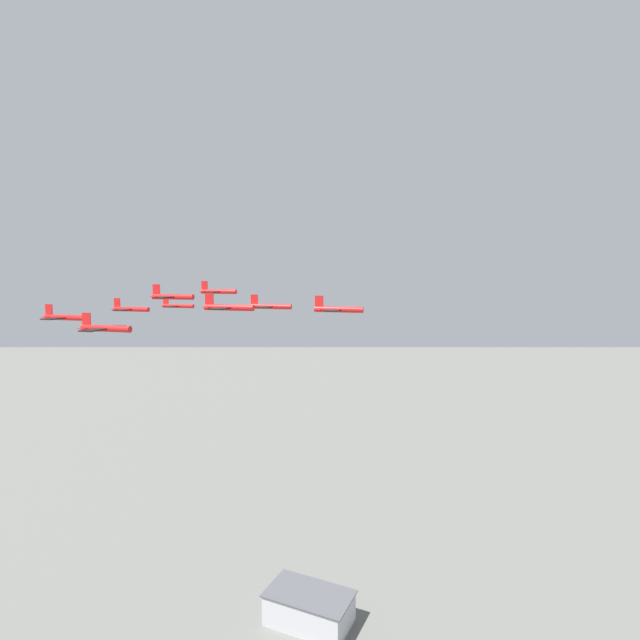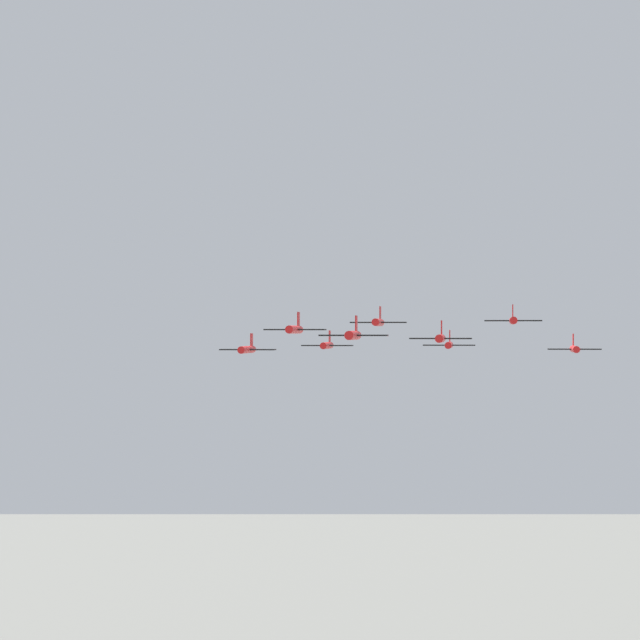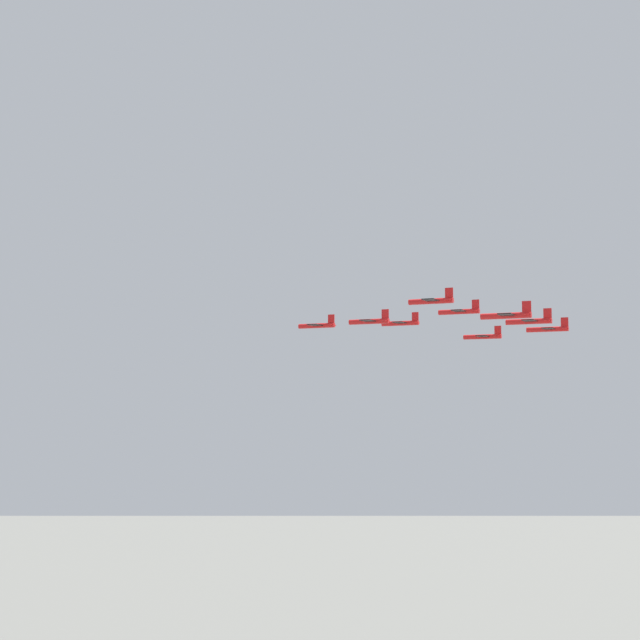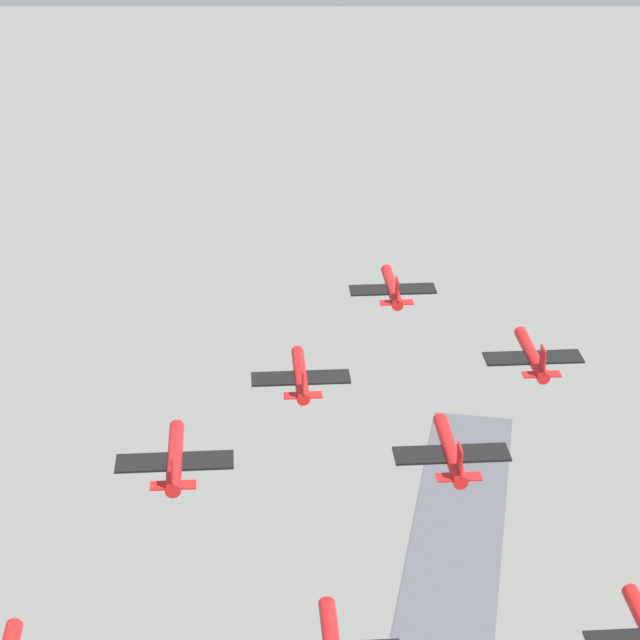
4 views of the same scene
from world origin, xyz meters
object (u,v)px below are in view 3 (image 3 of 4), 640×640
object	(u,v)px
jet_5	(484,337)
jet_7	(531,321)
jet_8	(549,329)
jet_6	(508,315)
jet_4	(461,311)
jet_3	(433,301)
jet_1	(371,321)
jet_0	(318,326)
jet_2	(402,323)

from	to	relation	value
jet_5	jet_7	world-z (taller)	jet_7
jet_8	jet_6	bearing A→B (deg)	-180.00
jet_4	jet_8	world-z (taller)	jet_4
jet_3	jet_6	distance (m)	20.72
jet_1	jet_6	distance (m)	40.49
jet_7	jet_8	xyz separation A→B (m)	(-3.39, 20.22, -0.09)
jet_4	jet_6	bearing A→B (deg)	-150.46
jet_5	jet_6	xyz separation A→B (m)	(25.66, -47.68, -0.07)
jet_1	jet_7	distance (m)	34.88
jet_5	jet_7	distance (m)	35.36
jet_0	jet_1	bearing A→B (deg)	-120.47
jet_0	jet_6	world-z (taller)	jet_0
jet_2	jet_7	size ratio (longest dim) A/B	1.00
jet_0	jet_2	distance (m)	20.23
jet_0	jet_1	distance (m)	20.23
jet_4	jet_1	bearing A→B (deg)	120.47
jet_6	jet_7	distance (m)	20.51
jet_7	jet_8	distance (m)	20.50
jet_3	jet_7	xyz separation A→B (m)	(15.50, 12.99, -3.91)
jet_4	jet_5	world-z (taller)	jet_4
jet_4	jet_6	distance (m)	35.61
jet_0	jet_6	xyz separation A→B (m)	(56.65, -21.70, -2.41)
jet_2	jet_7	distance (m)	40.52
jet_2	jet_7	world-z (taller)	jet_2
jet_3	jet_2	bearing A→B (deg)	29.54
jet_1	jet_4	xyz separation A→B (m)	(15.50, 12.99, 2.37)
jet_5	jet_2	bearing A→B (deg)	120.47
jet_1	jet_5	bearing A→B (deg)	-29.54
jet_2	jet_8	world-z (taller)	jet_2
jet_1	jet_3	size ratio (longest dim) A/B	1.00
jet_2	jet_8	distance (m)	34.96
jet_6	jet_8	distance (m)	41.01
jet_0	jet_4	world-z (taller)	jet_4
jet_3	jet_8	world-z (taller)	jet_3
jet_0	jet_8	world-z (taller)	jet_0
jet_0	jet_8	size ratio (longest dim) A/B	1.00
jet_4	jet_8	distance (m)	20.57
jet_0	jet_8	distance (m)	53.31
jet_6	jet_3	bearing A→B (deg)	59.53
jet_1	jet_2	world-z (taller)	jet_2
jet_8	jet_1	bearing A→B (deg)	120.47
jet_4	jet_7	size ratio (longest dim) A/B	1.00
jet_2	jet_6	distance (m)	53.91
jet_8	jet_7	bearing A→B (deg)	180.00
jet_4	jet_7	bearing A→B (deg)	-120.47
jet_6	jet_8	xyz separation A→B (m)	(-6.77, 40.44, 0.54)
jet_3	jet_5	xyz separation A→B (m)	(-6.77, 40.44, -4.47)
jet_3	jet_4	world-z (taller)	jet_3
jet_2	jet_5	bearing A→B (deg)	-59.53
jet_5	jet_8	size ratio (longest dim) A/B	1.00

